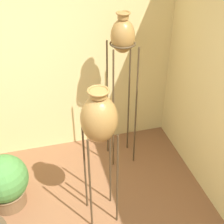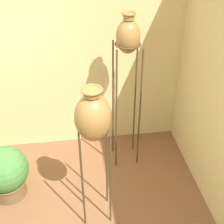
{
  "view_description": "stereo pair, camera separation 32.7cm",
  "coord_description": "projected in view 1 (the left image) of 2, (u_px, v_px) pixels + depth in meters",
  "views": [
    {
      "loc": [
        0.27,
        -1.53,
        2.84
      ],
      "look_at": [
        0.97,
        1.1,
        1.03
      ],
      "focal_mm": 50.0,
      "sensor_mm": 36.0,
      "label": 1
    },
    {
      "loc": [
        0.59,
        -1.59,
        2.84
      ],
      "look_at": [
        0.97,
        1.1,
        1.03
      ],
      "focal_mm": 50.0,
      "sensor_mm": 36.0,
      "label": 2
    }
  ],
  "objects": [
    {
      "name": "potted_plant",
      "position": [
        5.0,
        182.0,
        3.38
      ],
      "size": [
        0.52,
        0.52,
        0.65
      ],
      "color": "brown",
      "rests_on": "ground_plane"
    },
    {
      "name": "vase_stand_tall",
      "position": [
        123.0,
        42.0,
        3.34
      ],
      "size": [
        0.3,
        0.3,
        1.93
      ],
      "color": "#473823",
      "rests_on": "ground_plane"
    },
    {
      "name": "wall_back",
      "position": [
        11.0,
        59.0,
        3.62
      ],
      "size": [
        7.97,
        0.06,
        2.7
      ],
      "color": "beige",
      "rests_on": "ground_plane"
    },
    {
      "name": "vase_stand_medium",
      "position": [
        99.0,
        120.0,
        2.75
      ],
      "size": [
        0.33,
        0.33,
        1.56
      ],
      "color": "#473823",
      "rests_on": "ground_plane"
    }
  ]
}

